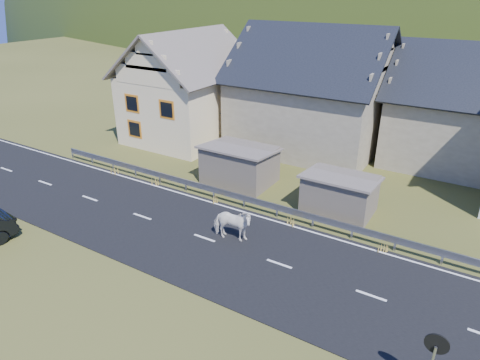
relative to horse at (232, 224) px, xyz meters
The scene contains 12 objects.
ground 1.60m from the horse, 154.53° to the right, with size 160.00×160.00×0.00m, color #393E17.
road 1.59m from the horse, 154.53° to the right, with size 60.00×7.00×0.04m, color black.
lane_markings 1.58m from the horse, 154.53° to the right, with size 60.00×6.60×0.01m, color silver.
guardrail 3.35m from the horse, 111.24° to the left, with size 28.10×0.09×0.75m.
shed_left 6.74m from the horse, 118.43° to the left, with size 4.30×3.30×2.40m, color #706356.
shed_right 6.35m from the horse, 58.74° to the left, with size 3.80×2.90×2.20m, color #706356.
house_cream 16.38m from the horse, 134.47° to the left, with size 7.80×9.80×8.30m.
house_stone_a 15.07m from the horse, 98.70° to the left, with size 10.80×9.80×8.90m.
house_stone_b 18.49m from the horse, 64.62° to the left, with size 9.80×8.80×8.10m.
conifer_patch 123.12m from the horse, 117.19° to the left, with size 76.00×50.00×28.00m, color black.
horse is the anchor object (origin of this frame).
traffic_mirror 10.33m from the horse, 24.34° to the right, with size 0.67×0.18×2.41m.
Camera 1 is at (10.56, -14.00, 11.07)m, focal length 32.00 mm.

